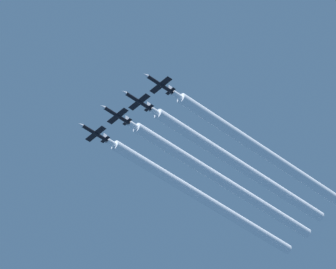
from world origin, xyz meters
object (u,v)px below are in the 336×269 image
object	(u,v)px
jet_far_left	(159,84)
jet_inner_right	(94,132)
jet_center	(116,115)
jet_inner_left	(137,100)

from	to	relation	value
jet_far_left	jet_inner_right	size ratio (longest dim) A/B	1.00
jet_far_left	jet_center	xyz separation A→B (m)	(19.68, 0.65, 0.74)
jet_far_left	jet_inner_left	bearing A→B (deg)	0.12
jet_inner_left	jet_inner_right	xyz separation A→B (m)	(20.32, 0.78, 0.26)
jet_far_left	jet_inner_right	bearing A→B (deg)	1.52
jet_inner_left	jet_center	xyz separation A→B (m)	(9.66, 0.63, 0.54)
jet_far_left	jet_inner_left	xyz separation A→B (m)	(10.02, 0.02, 0.20)
jet_center	jet_inner_right	xyz separation A→B (m)	(10.66, 0.15, -0.28)
jet_inner_right	jet_far_left	bearing A→B (deg)	-178.48
jet_center	jet_inner_right	world-z (taller)	jet_center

